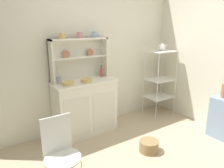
{
  "coord_description": "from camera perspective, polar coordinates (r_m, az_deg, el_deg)",
  "views": [
    {
      "loc": [
        -1.65,
        -1.49,
        1.72
      ],
      "look_at": [
        0.08,
        1.12,
        0.83
      ],
      "focal_mm": 34.03,
      "sensor_mm": 36.0,
      "label": 1
    }
  ],
  "objects": [
    {
      "name": "wall_back",
      "position": [
        3.56,
        -5.59,
        8.23
      ],
      "size": [
        3.84,
        0.05,
        2.5
      ],
      "primitive_type": "cube",
      "color": "silver",
      "rests_on": "ground"
    },
    {
      "name": "hutch_cabinet",
      "position": [
        3.42,
        -7.23,
        -6.07
      ],
      "size": [
        0.99,
        0.45,
        0.87
      ],
      "color": "white",
      "rests_on": "ground"
    },
    {
      "name": "hutch_shelf_unit",
      "position": [
        3.36,
        -8.96,
        7.59
      ],
      "size": [
        0.92,
        0.18,
        0.64
      ],
      "color": "silver",
      "rests_on": "hutch_cabinet"
    },
    {
      "name": "bakers_rack",
      "position": [
        4.1,
        12.73,
        2.24
      ],
      "size": [
        0.5,
        0.39,
        1.24
      ],
      "color": "silver",
      "rests_on": "ground"
    },
    {
      "name": "wire_chair",
      "position": [
        2.26,
        -13.72,
        -16.75
      ],
      "size": [
        0.36,
        0.36,
        0.85
      ],
      "rotation": [
        0.0,
        0.0,
        0.24
      ],
      "color": "white",
      "rests_on": "ground"
    },
    {
      "name": "floor_basket",
      "position": [
        3.12,
        9.85,
        -16.1
      ],
      "size": [
        0.27,
        0.27,
        0.16
      ],
      "primitive_type": "cylinder",
      "color": "#93754C",
      "rests_on": "ground"
    },
    {
      "name": "cup_gold_0",
      "position": [
        3.19,
        -13.35,
        12.45
      ],
      "size": [
        0.09,
        0.08,
        0.08
      ],
      "color": "#DBB760",
      "rests_on": "hutch_shelf_unit"
    },
    {
      "name": "cup_rose_1",
      "position": [
        3.29,
        -8.8,
        12.87
      ],
      "size": [
        0.09,
        0.07,
        0.09
      ],
      "color": "#D17A84",
      "rests_on": "hutch_shelf_unit"
    },
    {
      "name": "cup_sky_2",
      "position": [
        3.41,
        -4.75,
        13.12
      ],
      "size": [
        0.08,
        0.07,
        0.09
      ],
      "color": "#8EB2D1",
      "rests_on": "hutch_shelf_unit"
    },
    {
      "name": "bowl_mixing_large",
      "position": [
        3.11,
        -11.66,
        0.15
      ],
      "size": [
        0.18,
        0.18,
        0.05
      ],
      "primitive_type": "cylinder",
      "color": "#DBB760",
      "rests_on": "hutch_cabinet"
    },
    {
      "name": "bowl_floral_medium",
      "position": [
        3.22,
        -6.93,
        0.96
      ],
      "size": [
        0.17,
        0.17,
        0.05
      ],
      "primitive_type": "cylinder",
      "color": "#DBB760",
      "rests_on": "hutch_cabinet"
    },
    {
      "name": "jam_bottle",
      "position": [
        3.51,
        -2.82,
        3.18
      ],
      "size": [
        0.05,
        0.05,
        0.19
      ],
      "color": "#B74C47",
      "rests_on": "hutch_cabinet"
    },
    {
      "name": "utensil_jar",
      "position": [
        3.21,
        -14.0,
        1.18
      ],
      "size": [
        0.08,
        0.08,
        0.25
      ],
      "color": "#B2B7C6",
      "rests_on": "hutch_cabinet"
    },
    {
      "name": "porcelain_teapot",
      "position": [
        4.01,
        13.19,
        9.63
      ],
      "size": [
        0.22,
        0.13,
        0.16
      ],
      "color": "white",
      "rests_on": "bakers_rack"
    },
    {
      "name": "flower_vase",
      "position": [
        3.62,
        27.86,
        -1.3
      ],
      "size": [
        0.07,
        0.07,
        0.36
      ],
      "color": "#C67556",
      "rests_on": "side_shelf_blue"
    }
  ]
}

